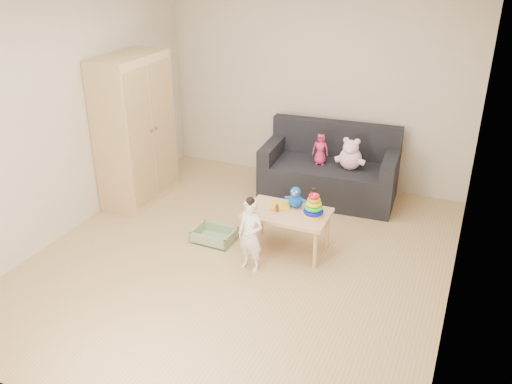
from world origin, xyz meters
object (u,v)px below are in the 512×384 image
at_px(play_table, 287,231).
at_px(toddler, 251,236).
at_px(sofa, 328,181).
at_px(wardrobe, 135,130).

height_order(play_table, toddler, toddler).
distance_m(sofa, toddler, 1.87).
relative_size(wardrobe, toddler, 2.40).
xyz_separation_m(wardrobe, sofa, (2.13, 0.94, -0.66)).
bearing_deg(play_table, wardrobe, 168.37).
relative_size(wardrobe, sofa, 1.10).
distance_m(wardrobe, sofa, 2.42).
bearing_deg(play_table, sofa, 88.58).
height_order(wardrobe, sofa, wardrobe).
bearing_deg(toddler, wardrobe, 167.64).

